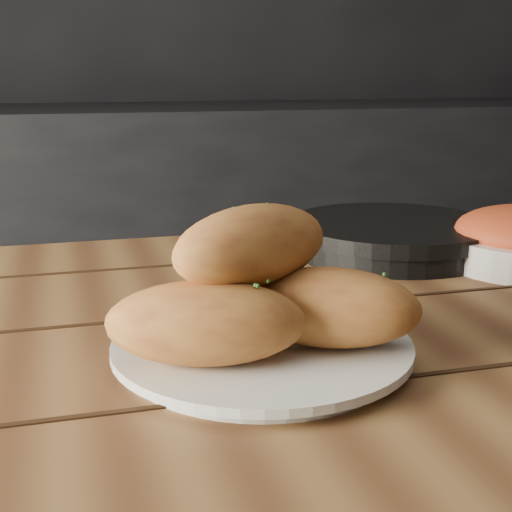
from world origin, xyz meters
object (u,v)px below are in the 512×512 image
Objects in this scene: bread_rolls at (257,290)px; skillet at (394,236)px; table at (309,429)px; plate at (262,349)px.

bread_rolls is 0.44m from skillet.
table is 0.39m from skillet.
plate is 0.94× the size of bread_rolls.
table is 0.17m from bread_rolls.
bread_rolls is 0.67× the size of skillet.
skillet reaches higher than plate.
bread_rolls reaches higher than skillet.
table is at bearing 28.45° from plate.
table is 0.12m from plate.
plate is 0.63× the size of skillet.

